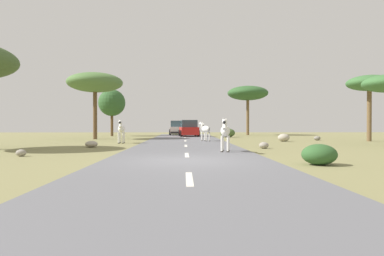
{
  "coord_description": "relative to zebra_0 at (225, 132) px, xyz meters",
  "views": [
    {
      "loc": [
        -0.16,
        -11.64,
        1.29
      ],
      "look_at": [
        0.42,
        11.14,
        1.07
      ],
      "focal_mm": 31.26,
      "sensor_mm": 36.0,
      "label": 1
    }
  ],
  "objects": [
    {
      "name": "zebra_1",
      "position": [
        -6.24,
        8.0,
        0.02
      ],
      "size": [
        0.55,
        1.76,
        1.66
      ],
      "rotation": [
        0.0,
        0.0,
        3.22
      ],
      "color": "silver",
      "rests_on": "ground_plane"
    },
    {
      "name": "rock_2",
      "position": [
        -8.55,
        -1.51,
        -0.83
      ],
      "size": [
        0.41,
        0.33,
        0.28
      ],
      "primitive_type": "ellipsoid",
      "color": "gray",
      "rests_on": "ground_plane"
    },
    {
      "name": "zebra_0",
      "position": [
        0.0,
        0.0,
        0.0
      ],
      "size": [
        0.61,
        1.64,
        1.55
      ],
      "rotation": [
        0.0,
        0.0,
        2.97
      ],
      "color": "silver",
      "rests_on": "road"
    },
    {
      "name": "road",
      "position": [
        -1.78,
        -3.65,
        -0.95
      ],
      "size": [
        6.0,
        64.0,
        0.05
      ],
      "primitive_type": "cube",
      "color": "slate",
      "rests_on": "ground_plane"
    },
    {
      "name": "car_0",
      "position": [
        -1.36,
        20.77,
        -0.13
      ],
      "size": [
        2.27,
        4.46,
        1.74
      ],
      "rotation": [
        0.0,
        0.0,
        0.08
      ],
      "color": "red",
      "rests_on": "road"
    },
    {
      "name": "rock_4",
      "position": [
        -7.17,
        3.87,
        -0.79
      ],
      "size": [
        0.7,
        0.66,
        0.37
      ],
      "primitive_type": "ellipsoid",
      "color": "#A89E8C",
      "rests_on": "ground_plane"
    },
    {
      "name": "rock_1",
      "position": [
        2.42,
        2.61,
        -0.8
      ],
      "size": [
        0.52,
        0.47,
        0.35
      ],
      "primitive_type": "ellipsoid",
      "color": "gray",
      "rests_on": "ground_plane"
    },
    {
      "name": "car_1",
      "position": [
        -2.68,
        26.02,
        -0.13
      ],
      "size": [
        2.14,
        4.4,
        1.74
      ],
      "rotation": [
        0.0,
        0.0,
        3.18
      ],
      "color": "white",
      "rests_on": "road"
    },
    {
      "name": "tree_1",
      "position": [
        -10.11,
        23.1,
        2.81
      ],
      "size": [
        3.06,
        3.06,
        5.34
      ],
      "color": "brown",
      "rests_on": "ground_plane"
    },
    {
      "name": "ground_plane",
      "position": [
        -1.76,
        -3.65,
        -0.98
      ],
      "size": [
        90.0,
        90.0,
        0.0
      ],
      "primitive_type": "plane",
      "color": "olive"
    },
    {
      "name": "tree_2",
      "position": [
        12.59,
        10.42,
        3.49
      ],
      "size": [
        3.43,
        3.43,
        5.15
      ],
      "color": "brown",
      "rests_on": "ground_plane"
    },
    {
      "name": "bush_1",
      "position": [
        2.65,
        19.11,
        -0.52
      ],
      "size": [
        1.51,
        1.36,
        0.91
      ],
      "primitive_type": "ellipsoid",
      "color": "#425B2D",
      "rests_on": "ground_plane"
    },
    {
      "name": "rock_0",
      "position": [
        5.82,
        10.29,
        -0.68
      ],
      "size": [
        0.9,
        0.8,
        0.59
      ],
      "primitive_type": "ellipsoid",
      "color": "#A89E8C",
      "rests_on": "ground_plane"
    },
    {
      "name": "zebra_2",
      "position": [
        -0.27,
        10.14,
        -0.03
      ],
      "size": [
        0.94,
        1.49,
        1.51
      ],
      "rotation": [
        0.0,
        0.0,
        0.46
      ],
      "color": "silver",
      "rests_on": "road"
    },
    {
      "name": "bush_0",
      "position": [
        2.44,
        -4.71,
        -0.64
      ],
      "size": [
        1.12,
        1.01,
        0.67
      ],
      "primitive_type": "ellipsoid",
      "color": "#2D5628",
      "rests_on": "ground_plane"
    },
    {
      "name": "lane_markings",
      "position": [
        -1.78,
        -4.65,
        -0.92
      ],
      "size": [
        0.16,
        56.0,
        0.01
      ],
      "color": "silver",
      "rests_on": "road"
    },
    {
      "name": "rock_3",
      "position": [
        9.1,
        11.94,
        -0.8
      ],
      "size": [
        0.55,
        0.47,
        0.35
      ],
      "primitive_type": "ellipsoid",
      "color": "gray",
      "rests_on": "ground_plane"
    },
    {
      "name": "tree_3",
      "position": [
        6.07,
        26.06,
        4.21
      ],
      "size": [
        5.03,
        5.03,
        6.1
      ],
      "color": "brown",
      "rests_on": "ground_plane"
    },
    {
      "name": "tree_4",
      "position": [
        -9.82,
        14.76,
        4.05
      ],
      "size": [
        4.9,
        4.9,
        5.92
      ],
      "color": "brown",
      "rests_on": "ground_plane"
    }
  ]
}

